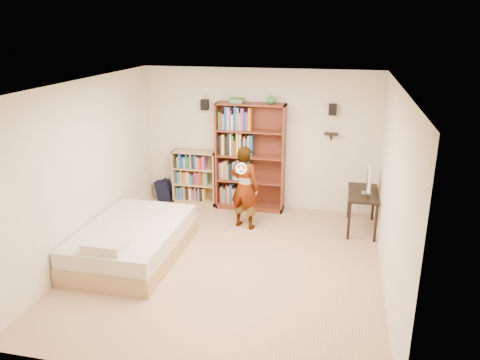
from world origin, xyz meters
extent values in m
cube|color=tan|center=(0.00, 0.00, 0.00)|extent=(4.50, 5.00, 0.01)
cube|color=silver|center=(0.00, 2.50, 1.35)|extent=(4.50, 0.02, 2.70)
cube|color=silver|center=(0.00, -2.50, 1.35)|extent=(4.50, 0.02, 2.70)
cube|color=silver|center=(-2.25, 0.00, 1.35)|extent=(0.02, 5.00, 2.70)
cube|color=silver|center=(2.25, 0.00, 1.35)|extent=(0.02, 5.00, 2.70)
cube|color=white|center=(0.00, 0.00, 2.70)|extent=(4.50, 5.00, 0.02)
cube|color=silver|center=(0.00, 2.47, 2.67)|extent=(4.50, 0.06, 0.06)
cube|color=silver|center=(0.00, -2.47, 2.67)|extent=(4.50, 0.06, 0.06)
cube|color=silver|center=(-2.22, 0.00, 2.67)|extent=(0.06, 5.00, 0.06)
cube|color=silver|center=(2.22, 0.00, 2.67)|extent=(0.06, 5.00, 0.06)
cube|color=black|center=(-1.05, 2.40, 2.00)|extent=(0.14, 0.12, 0.20)
cube|color=black|center=(1.35, 2.40, 2.00)|extent=(0.14, 0.12, 0.20)
cube|color=black|center=(1.35, 2.41, 1.55)|extent=(0.25, 0.16, 0.02)
imported|color=black|center=(-0.06, 1.40, 0.75)|extent=(0.63, 0.51, 1.50)
torus|color=white|center=(-0.06, 1.12, 1.18)|extent=(0.20, 0.08, 0.20)
camera|label=1|loc=(1.54, -6.14, 3.48)|focal=35.00mm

